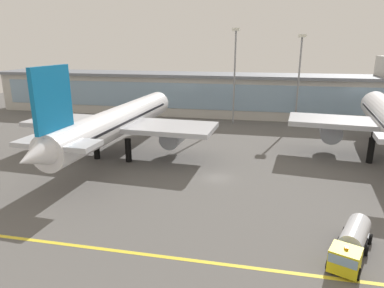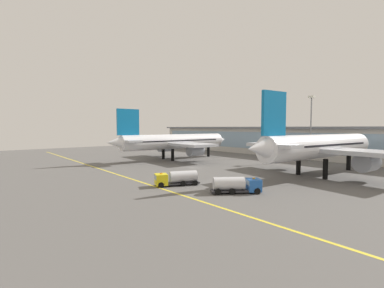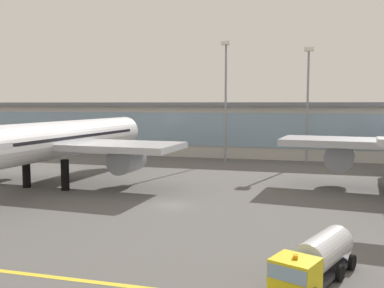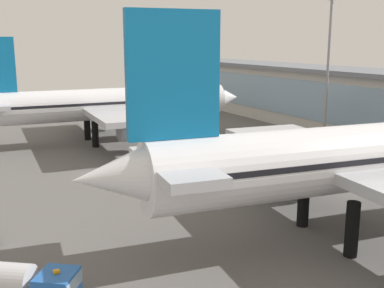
% 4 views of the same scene
% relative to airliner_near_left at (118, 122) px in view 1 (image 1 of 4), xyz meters
% --- Properties ---
extents(ground_plane, '(208.97, 208.97, 0.00)m').
position_rel_airliner_near_left_xyz_m(ground_plane, '(19.69, -7.69, -6.50)').
color(ground_plane, '#5B5956').
extents(taxiway_centreline_stripe, '(167.18, 0.50, 0.01)m').
position_rel_airliner_near_left_xyz_m(taxiway_centreline_stripe, '(19.69, -29.69, -6.49)').
color(taxiway_centreline_stripe, yellow).
rests_on(taxiway_centreline_stripe, ground).
extents(terminal_building, '(152.27, 14.00, 17.29)m').
position_rel_airliner_near_left_xyz_m(terminal_building, '(21.55, 42.42, -0.04)').
color(terminal_building, beige).
rests_on(terminal_building, ground).
extents(airliner_near_left, '(36.50, 50.79, 17.77)m').
position_rel_airliner_near_left_xyz_m(airliner_near_left, '(0.00, 0.00, 0.00)').
color(airliner_near_left, black).
rests_on(airliner_near_left, ground).
extents(baggage_tug_near, '(5.81, 9.28, 2.90)m').
position_rel_airliner_near_left_xyz_m(baggage_tug_near, '(35.51, -25.91, -4.99)').
color(baggage_tug_near, black).
rests_on(baggage_tug_near, ground).
extents(apron_light_mast_west, '(1.80, 1.80, 24.23)m').
position_rel_airliner_near_left_xyz_m(apron_light_mast_west, '(18.58, 31.65, 9.30)').
color(apron_light_mast_west, gray).
rests_on(apron_light_mast_west, ground).
extents(apron_light_mast_centre, '(1.80, 1.80, 22.66)m').
position_rel_airliner_near_left_xyz_m(apron_light_mast_centre, '(34.63, 33.01, 8.43)').
color(apron_light_mast_centre, gray).
rests_on(apron_light_mast_centre, ground).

